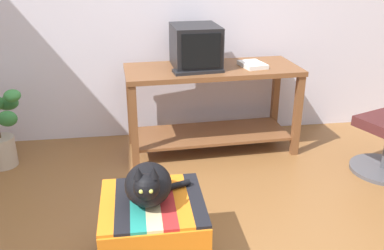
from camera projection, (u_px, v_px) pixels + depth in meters
desk at (212, 94)px, 3.59m from camera, size 1.49×0.65×0.75m
tv_monitor at (195, 47)px, 3.46m from camera, size 0.40×0.47×0.35m
keyboard at (198, 71)px, 3.35m from camera, size 0.42×0.20×0.02m
book at (253, 65)px, 3.51m from camera, size 0.22×0.27×0.04m
ottoman_with_blanket at (154, 233)px, 2.31m from camera, size 0.55×0.54×0.41m
cat at (148, 184)px, 2.18m from camera, size 0.38×0.37×0.27m
pen at (255, 63)px, 3.62m from camera, size 0.03×0.14×0.01m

